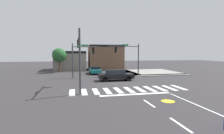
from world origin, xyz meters
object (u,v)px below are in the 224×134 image
(car_black, at_px, (116,75))
(traffic_signal_northeast, at_px, (128,54))
(traffic_signal_northwest, at_px, (82,54))
(car_teal, at_px, (95,70))
(traffic_signal_southwest, at_px, (79,50))
(roadside_tree, at_px, (59,55))

(car_black, bearing_deg, traffic_signal_northeast, 54.37)
(traffic_signal_northwest, relative_size, car_black, 1.11)
(car_black, bearing_deg, car_teal, 102.67)
(traffic_signal_northeast, relative_size, car_black, 1.12)
(traffic_signal_northeast, bearing_deg, car_teal, -40.13)
(traffic_signal_southwest, bearing_deg, traffic_signal_northeast, -41.21)
(traffic_signal_southwest, xyz_separation_m, car_teal, (3.13, 13.53, -3.47))
(traffic_signal_northwest, height_order, traffic_signal_northeast, traffic_signal_northeast)
(car_teal, height_order, car_black, car_black)
(traffic_signal_northeast, bearing_deg, car_black, 54.37)
(traffic_signal_northwest, distance_m, car_black, 6.65)
(car_teal, relative_size, roadside_tree, 0.94)
(traffic_signal_northwest, height_order, car_teal, traffic_signal_northwest)
(traffic_signal_northwest, xyz_separation_m, car_black, (4.37, -4.16, -2.81))
(traffic_signal_northwest, bearing_deg, traffic_signal_northeast, 1.25)
(traffic_signal_southwest, bearing_deg, traffic_signal_northwest, -4.28)
(traffic_signal_southwest, distance_m, car_teal, 14.32)
(traffic_signal_northwest, bearing_deg, traffic_signal_southwest, -94.28)
(traffic_signal_northwest, distance_m, traffic_signal_northeast, 7.47)
(traffic_signal_southwest, xyz_separation_m, traffic_signal_northeast, (8.15, 9.31, -0.45))
(traffic_signal_northwest, height_order, car_black, traffic_signal_northwest)
(car_teal, bearing_deg, traffic_signal_northwest, -29.16)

